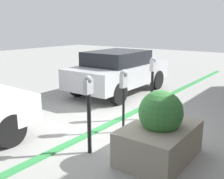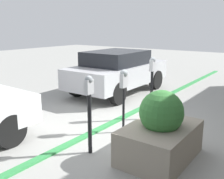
% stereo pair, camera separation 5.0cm
% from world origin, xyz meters
% --- Properties ---
extents(ground_plane, '(40.00, 40.00, 0.00)m').
position_xyz_m(ground_plane, '(0.00, 0.00, 0.00)').
color(ground_plane, '#999993').
extents(curb_strip, '(19.00, 0.16, 0.04)m').
position_xyz_m(curb_strip, '(0.00, 0.08, 0.02)').
color(curb_strip, '#338C47').
rests_on(curb_strip, ground_plane).
extents(parking_meter_nearest, '(0.17, 0.14, 1.46)m').
position_xyz_m(parking_meter_nearest, '(-1.15, -0.48, 0.96)').
color(parking_meter_nearest, black).
rests_on(parking_meter_nearest, ground_plane).
extents(parking_meter_second, '(0.19, 0.16, 1.40)m').
position_xyz_m(parking_meter_second, '(0.04, -0.43, 1.07)').
color(parking_meter_second, black).
rests_on(parking_meter_second, ground_plane).
extents(parking_meter_middle, '(0.16, 0.13, 1.57)m').
position_xyz_m(parking_meter_middle, '(1.16, -0.51, 1.04)').
color(parking_meter_middle, black).
rests_on(parking_meter_middle, ground_plane).
extents(planter_box, '(1.53, 1.03, 1.24)m').
position_xyz_m(planter_box, '(-0.57, -1.60, 0.48)').
color(planter_box, gray).
rests_on(planter_box, ground_plane).
extents(parked_car_middle, '(4.04, 1.87, 1.47)m').
position_xyz_m(parked_car_middle, '(2.90, 1.70, 0.78)').
color(parked_car_middle, '#B7B7BC').
rests_on(parked_car_middle, ground_plane).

